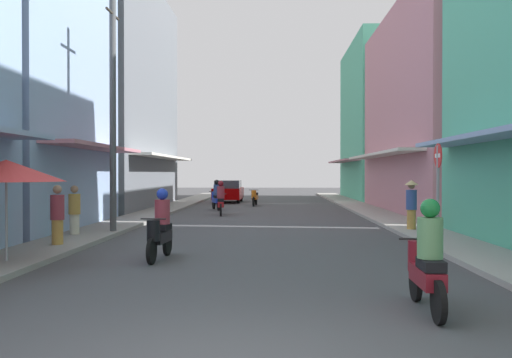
# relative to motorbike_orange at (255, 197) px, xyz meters

# --- Properties ---
(ground_plane) EXTENTS (95.79, 95.79, 0.00)m
(ground_plane) POSITION_rel_motorbike_orange_xyz_m (0.67, -8.58, -0.50)
(ground_plane) COLOR #424244
(sidewalk_left) EXTENTS (1.70, 51.54, 0.12)m
(sidewalk_left) POSITION_rel_motorbike_orange_xyz_m (-4.49, -8.58, -0.44)
(sidewalk_left) COLOR gray
(sidewalk_left) RESTS_ON ground
(sidewalk_right) EXTENTS (1.70, 51.54, 0.12)m
(sidewalk_right) POSITION_rel_motorbike_orange_xyz_m (5.82, -8.58, -0.44)
(sidewalk_right) COLOR #9E9991
(sidewalk_right) RESTS_ON ground
(building_left_far) EXTENTS (7.05, 12.70, 12.28)m
(building_left_far) POSITION_rel_motorbike_orange_xyz_m (-8.33, -2.08, 5.63)
(building_left_far) COLOR slate
(building_left_far) RESTS_ON ground
(building_right_mid) EXTENTS (7.05, 13.99, 9.74)m
(building_right_mid) POSITION_rel_motorbike_orange_xyz_m (9.66, -5.47, 4.36)
(building_right_mid) COLOR #B7727F
(building_right_mid) RESTS_ON ground
(building_right_far) EXTENTS (7.05, 11.20, 11.26)m
(building_right_far) POSITION_rel_motorbike_orange_xyz_m (9.66, 7.89, 5.12)
(building_right_far) COLOR #4CB28C
(building_right_far) RESTS_ON ground
(motorbike_orange) EXTENTS (0.55, 1.81, 0.96)m
(motorbike_orange) POSITION_rel_motorbike_orange_xyz_m (0.00, 0.00, 0.00)
(motorbike_orange) COLOR black
(motorbike_orange) RESTS_ON ground
(motorbike_red) EXTENTS (0.55, 1.81, 1.58)m
(motorbike_red) POSITION_rel_motorbike_orange_xyz_m (-1.31, -6.94, 0.20)
(motorbike_red) COLOR black
(motorbike_red) RESTS_ON ground
(motorbike_blue) EXTENTS (0.73, 1.75, 1.58)m
(motorbike_blue) POSITION_rel_motorbike_orange_xyz_m (-1.89, -3.49, 0.20)
(motorbike_blue) COLOR black
(motorbike_blue) RESTS_ON ground
(motorbike_maroon) EXTENTS (0.55, 1.81, 1.58)m
(motorbike_maroon) POSITION_rel_motorbike_orange_xyz_m (3.22, -23.89, 0.20)
(motorbike_maroon) COLOR black
(motorbike_maroon) RESTS_ON ground
(motorbike_black) EXTENTS (0.55, 1.81, 1.58)m
(motorbike_black) POSITION_rel_motorbike_orange_xyz_m (-1.41, -19.52, 0.20)
(motorbike_black) COLOR black
(motorbike_black) RESTS_ON ground
(parked_car) EXTENTS (1.81, 4.12, 1.45)m
(parked_car) POSITION_rel_motorbike_orange_xyz_m (-1.87, 3.73, 0.24)
(parked_car) COLOR #8C0000
(parked_car) RESTS_ON ground
(pedestrian_far) EXTENTS (0.44, 0.44, 1.70)m
(pedestrian_far) POSITION_rel_motorbike_orange_xyz_m (5.55, -13.97, 0.46)
(pedestrian_far) COLOR #BF8C3F
(pedestrian_far) RESTS_ON ground
(pedestrian_foreground) EXTENTS (0.34, 0.34, 1.62)m
(pedestrian_foreground) POSITION_rel_motorbike_orange_xyz_m (-4.36, -17.99, 0.31)
(pedestrian_foreground) COLOR #BF8C3F
(pedestrian_foreground) RESTS_ON ground
(pedestrian_crossing) EXTENTS (0.34, 0.34, 1.56)m
(pedestrian_crossing) POSITION_rel_motorbike_orange_xyz_m (-4.77, -15.74, 0.27)
(pedestrian_crossing) COLOR beige
(pedestrian_crossing) RESTS_ON ground
(vendor_umbrella) EXTENTS (2.35, 2.35, 2.20)m
(vendor_umbrella) POSITION_rel_motorbike_orange_xyz_m (-4.38, -20.53, 1.47)
(vendor_umbrella) COLOR #99999E
(vendor_umbrella) RESTS_ON ground
(utility_pole) EXTENTS (0.20, 1.20, 7.47)m
(utility_pole) POSITION_rel_motorbike_orange_xyz_m (-3.89, -14.83, 3.31)
(utility_pole) COLOR #4C4C4F
(utility_pole) RESTS_ON ground
(street_sign_no_entry) EXTENTS (0.07, 0.60, 2.65)m
(street_sign_no_entry) POSITION_rel_motorbike_orange_xyz_m (5.12, -18.12, 1.21)
(street_sign_no_entry) COLOR gray
(street_sign_no_entry) RESTS_ON ground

